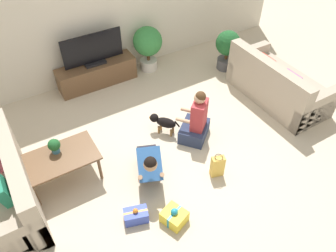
% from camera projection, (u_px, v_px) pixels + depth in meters
% --- Properties ---
extents(ground_plane, '(16.00, 16.00, 0.00)m').
position_uv_depth(ground_plane, '(170.00, 154.00, 5.13)').
color(ground_plane, beige).
extents(wall_back, '(8.40, 0.06, 2.60)m').
position_uv_depth(wall_back, '(95.00, 12.00, 5.88)').
color(wall_back, beige).
rests_on(wall_back, ground_plane).
extents(sofa_right, '(0.91, 1.87, 0.87)m').
position_uv_depth(sofa_right, '(277.00, 85.00, 5.95)').
color(sofa_right, tan).
rests_on(sofa_right, ground_plane).
extents(coffee_table, '(1.02, 0.62, 0.47)m').
position_uv_depth(coffee_table, '(60.00, 160.00, 4.50)').
color(coffee_table, brown).
rests_on(coffee_table, ground_plane).
extents(tv_console, '(1.51, 0.42, 0.45)m').
position_uv_depth(tv_console, '(97.00, 74.00, 6.35)').
color(tv_console, brown).
rests_on(tv_console, ground_plane).
extents(tv, '(1.15, 0.20, 0.62)m').
position_uv_depth(tv, '(93.00, 51.00, 6.01)').
color(tv, black).
rests_on(tv, tv_console).
extents(potted_plant_back_right, '(0.58, 0.58, 0.93)m').
position_uv_depth(potted_plant_back_right, '(148.00, 44.00, 6.50)').
color(potted_plant_back_right, beige).
rests_on(potted_plant_back_right, ground_plane).
extents(potted_plant_corner_right, '(0.49, 0.49, 0.83)m').
position_uv_depth(potted_plant_corner_right, '(227.00, 47.00, 6.57)').
color(potted_plant_corner_right, '#4C4C51').
rests_on(potted_plant_corner_right, ground_plane).
extents(person_kneeling, '(0.57, 0.80, 0.75)m').
position_uv_depth(person_kneeling, '(149.00, 164.00, 4.57)').
color(person_kneeling, '#23232D').
rests_on(person_kneeling, ground_plane).
extents(person_sitting, '(0.66, 0.64, 0.93)m').
position_uv_depth(person_sitting, '(196.00, 122.00, 5.20)').
color(person_sitting, '#283351').
rests_on(person_sitting, ground_plane).
extents(dog, '(0.36, 0.43, 0.34)m').
position_uv_depth(dog, '(163.00, 122.00, 5.35)').
color(dog, black).
rests_on(dog, ground_plane).
extents(gift_box_a, '(0.35, 0.28, 0.23)m').
position_uv_depth(gift_box_a, '(136.00, 215.00, 4.24)').
color(gift_box_a, '#3D51BC').
rests_on(gift_box_a, ground_plane).
extents(gift_box_b, '(0.35, 0.37, 0.26)m').
position_uv_depth(gift_box_b, '(174.00, 217.00, 4.22)').
color(gift_box_b, yellow).
rests_on(gift_box_b, ground_plane).
extents(gift_bag_a, '(0.21, 0.15, 0.38)m').
position_uv_depth(gift_bag_a, '(217.00, 166.00, 4.72)').
color(gift_bag_a, '#E5B74C').
rests_on(gift_bag_a, ground_plane).
extents(tabletop_plant, '(0.17, 0.17, 0.22)m').
position_uv_depth(tabletop_plant, '(54.00, 146.00, 4.45)').
color(tabletop_plant, '#336B84').
rests_on(tabletop_plant, coffee_table).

